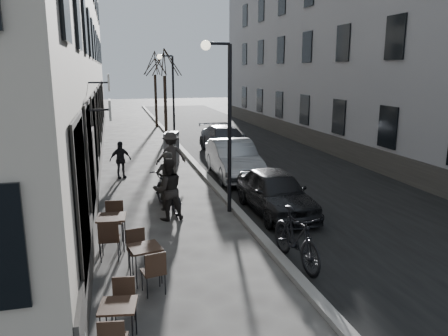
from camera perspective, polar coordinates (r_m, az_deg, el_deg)
name	(u,v)px	position (r m, az deg, el deg)	size (l,w,h in m)	color
ground	(316,314)	(8.42, 11.92, -18.18)	(120.00, 120.00, 0.00)	#3A3734
road	(250,149)	(23.94, 3.39, 2.43)	(7.30, 60.00, 0.00)	black
kerb	(184,151)	(23.09, -5.28, 2.17)	(0.25, 60.00, 0.12)	gray
building_right	(347,0)	(26.54, 15.77, 20.36)	(4.00, 35.00, 16.00)	gray
streetlamp_near	(224,109)	(12.87, -0.01, 7.73)	(0.90, 0.28, 5.09)	black
streetlamp_far	(170,90)	(24.66, -7.05, 10.05)	(0.90, 0.28, 5.09)	black
tree_near	(164,63)	(27.62, -7.82, 13.44)	(2.40, 2.40, 5.70)	black
tree_far	(155,64)	(33.58, -9.05, 13.26)	(2.40, 2.40, 5.70)	black
bistro_set_a	(119,320)	(7.48, -13.59, -18.77)	(0.65, 1.44, 0.83)	#332216
bistro_set_b	(145,260)	(9.31, -10.24, -11.75)	(0.73, 1.57, 0.90)	#332216
bistro_set_c	(112,229)	(11.04, -14.41, -7.73)	(0.74, 1.69, 0.98)	#332216
utility_cabinet	(172,149)	(20.12, -6.86, 2.54)	(0.55, 1.00, 1.50)	#5F5F61
bicycle	(168,192)	(13.70, -7.39, -3.12)	(0.75, 2.15, 1.13)	black
cyclist_rider	(167,181)	(13.60, -7.43, -1.67)	(0.67, 0.44, 1.85)	#272522
pedestrian_near	(168,189)	(12.70, -7.31, -2.78)	(0.89, 0.69, 1.82)	black
pedestrian_mid	(171,155)	(17.53, -6.93, 1.64)	(1.21, 0.69, 1.87)	#2B2826
pedestrian_far	(120,160)	(17.97, -13.39, 1.06)	(0.88, 0.37, 1.50)	black
car_near	(276,192)	(13.32, 6.76, -3.11)	(1.58, 3.92, 1.33)	black
car_mid	(233,159)	(17.66, 1.23, 1.19)	(1.58, 4.53, 1.49)	gray
car_far	(225,140)	(22.80, 0.17, 3.69)	(1.93, 4.74, 1.38)	#33353C
moped	(296,238)	(9.94, 9.39, -9.00)	(0.60, 2.11, 1.27)	black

